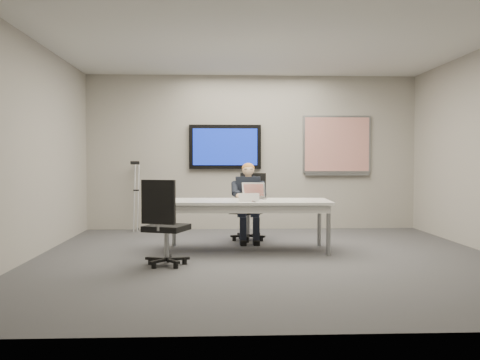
{
  "coord_description": "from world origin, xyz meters",
  "views": [
    {
      "loc": [
        -0.66,
        -6.74,
        1.24
      ],
      "look_at": [
        -0.33,
        0.77,
        0.97
      ],
      "focal_mm": 40.0,
      "sensor_mm": 36.0,
      "label": 1
    }
  ],
  "objects_px": {
    "office_chair_far": "(249,219)",
    "office_chair_near": "(165,239)",
    "laptop": "(254,195)",
    "conference_table": "(247,206)",
    "seated_person": "(249,210)"
  },
  "relations": [
    {
      "from": "seated_person",
      "to": "laptop",
      "type": "distance_m",
      "value": 0.6
    },
    {
      "from": "office_chair_far",
      "to": "laptop",
      "type": "distance_m",
      "value": 0.88
    },
    {
      "from": "laptop",
      "to": "conference_table",
      "type": "bearing_deg",
      "value": -101.81
    },
    {
      "from": "conference_table",
      "to": "seated_person",
      "type": "bearing_deg",
      "value": 87.22
    },
    {
      "from": "conference_table",
      "to": "office_chair_near",
      "type": "bearing_deg",
      "value": -131.8
    },
    {
      "from": "office_chair_far",
      "to": "laptop",
      "type": "xyz_separation_m",
      "value": [
        0.02,
        -0.77,
        0.43
      ]
    },
    {
      "from": "seated_person",
      "to": "office_chair_far",
      "type": "bearing_deg",
      "value": 92.65
    },
    {
      "from": "office_chair_far",
      "to": "seated_person",
      "type": "height_order",
      "value": "seated_person"
    },
    {
      "from": "seated_person",
      "to": "conference_table",
      "type": "bearing_deg",
      "value": -87.79
    },
    {
      "from": "conference_table",
      "to": "office_chair_near",
      "type": "xyz_separation_m",
      "value": [
        -1.03,
        -1.06,
        -0.3
      ]
    },
    {
      "from": "office_chair_far",
      "to": "seated_person",
      "type": "distance_m",
      "value": 0.28
    },
    {
      "from": "conference_table",
      "to": "office_chair_far",
      "type": "distance_m",
      "value": 1.04
    },
    {
      "from": "office_chair_near",
      "to": "conference_table",
      "type": "bearing_deg",
      "value": -114.23
    },
    {
      "from": "seated_person",
      "to": "laptop",
      "type": "height_order",
      "value": "seated_person"
    },
    {
      "from": "office_chair_far",
      "to": "office_chair_near",
      "type": "distance_m",
      "value": 2.34
    }
  ]
}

